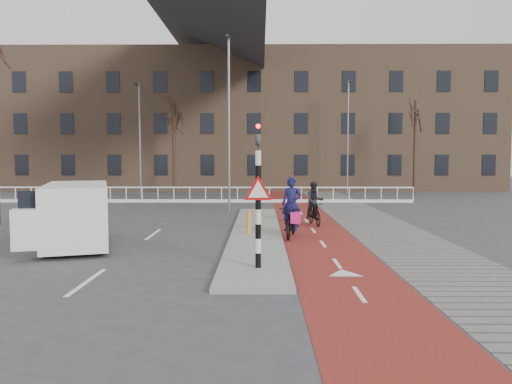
{
  "coord_description": "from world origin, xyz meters",
  "views": [
    {
      "loc": [
        -0.54,
        -14.15,
        2.84
      ],
      "look_at": [
        -0.72,
        5.0,
        1.5
      ],
      "focal_mm": 35.0,
      "sensor_mm": 36.0,
      "label": 1
    }
  ],
  "objects": [
    {
      "name": "traffic_signal",
      "position": [
        -0.6,
        -2.02,
        1.99
      ],
      "size": [
        0.8,
        0.8,
        3.68
      ],
      "color": "black",
      "rests_on": "curb_island"
    },
    {
      "name": "van",
      "position": [
        -6.4,
        1.57,
        1.05
      ],
      "size": [
        3.17,
        4.97,
        1.99
      ],
      "rotation": [
        0.0,
        0.0,
        0.31
      ],
      "color": "silver",
      "rests_on": "ground"
    },
    {
      "name": "cyclist_far",
      "position": [
        1.69,
        6.43,
        0.76
      ],
      "size": [
        0.85,
        1.71,
        1.8
      ],
      "rotation": [
        0.0,
        0.0,
        0.18
      ],
      "color": "black",
      "rests_on": "bike_lane"
    },
    {
      "name": "curb_island",
      "position": [
        -0.7,
        4.0,
        0.06
      ],
      "size": [
        1.8,
        16.0,
        0.12
      ],
      "primitive_type": "cube",
      "color": "gray",
      "rests_on": "ground"
    },
    {
      "name": "streetlight_near",
      "position": [
        -2.18,
        11.85,
        4.47
      ],
      "size": [
        0.12,
        0.12,
        8.94
      ],
      "primitive_type": "cylinder",
      "color": "slate",
      "rests_on": "ground"
    },
    {
      "name": "ground",
      "position": [
        0.0,
        0.0,
        0.0
      ],
      "size": [
        120.0,
        120.0,
        0.0
      ],
      "primitive_type": "plane",
      "color": "#38383A",
      "rests_on": "ground"
    },
    {
      "name": "townhouse_row",
      "position": [
        -3.0,
        32.0,
        7.81
      ],
      "size": [
        46.0,
        10.0,
        15.9
      ],
      "color": "#7F6047",
      "rests_on": "ground"
    },
    {
      "name": "railing",
      "position": [
        -5.0,
        17.0,
        0.31
      ],
      "size": [
        28.0,
        0.1,
        0.99
      ],
      "color": "silver",
      "rests_on": "ground"
    },
    {
      "name": "sidewalk",
      "position": [
        4.3,
        10.0,
        0.01
      ],
      "size": [
        3.0,
        60.0,
        0.01
      ],
      "primitive_type": "cube",
      "color": "slate",
      "rests_on": "ground"
    },
    {
      "name": "streetlight_right",
      "position": [
        6.16,
        24.41,
        4.32
      ],
      "size": [
        0.12,
        0.12,
        8.64
      ],
      "primitive_type": "cylinder",
      "color": "slate",
      "rests_on": "ground"
    },
    {
      "name": "cyclist_near",
      "position": [
        0.55,
        3.32,
        0.73
      ],
      "size": [
        1.09,
        2.17,
        2.13
      ],
      "rotation": [
        0.0,
        0.0,
        -0.18
      ],
      "color": "black",
      "rests_on": "bike_lane"
    },
    {
      "name": "tree_mid",
      "position": [
        -7.18,
        24.11,
        3.52
      ],
      "size": [
        0.28,
        0.28,
        7.05
      ],
      "primitive_type": "cylinder",
      "color": "black",
      "rests_on": "ground"
    },
    {
      "name": "bike_lane",
      "position": [
        1.5,
        10.0,
        0.01
      ],
      "size": [
        2.5,
        60.0,
        0.01
      ],
      "primitive_type": "cube",
      "color": "maroon",
      "rests_on": "ground"
    },
    {
      "name": "streetlight_left",
      "position": [
        -9.05,
        21.01,
        3.97
      ],
      "size": [
        0.12,
        0.12,
        7.94
      ],
      "primitive_type": "cylinder",
      "color": "slate",
      "rests_on": "ground"
    },
    {
      "name": "bollard",
      "position": [
        -0.95,
        3.42,
        0.53
      ],
      "size": [
        0.12,
        0.12,
        0.83
      ],
      "primitive_type": "cylinder",
      "color": "#F4A90D",
      "rests_on": "curb_island"
    },
    {
      "name": "tree_right",
      "position": [
        10.98,
        23.31,
        3.53
      ],
      "size": [
        0.21,
        0.21,
        7.05
      ],
      "primitive_type": "cylinder",
      "color": "black",
      "rests_on": "ground"
    }
  ]
}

